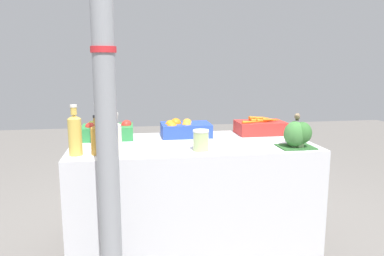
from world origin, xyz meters
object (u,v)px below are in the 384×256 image
apple_crate (107,130)px  juice_bottle_cloudy (116,136)px  pickle_jar (201,140)px  juice_bottle_golden (75,134)px  broccoli_pile (297,134)px  juice_bottle_amber (97,138)px  carrot_crate (260,127)px  sparrow_bird (297,116)px  support_pole (104,59)px  orange_crate (184,129)px

apple_crate → juice_bottle_cloudy: juice_bottle_cloudy is taller
pickle_jar → juice_bottle_golden: bearing=179.4°
broccoli_pile → juice_bottle_amber: juice_bottle_amber is taller
apple_crate → carrot_crate: bearing=0.2°
carrot_crate → pickle_jar: size_ratio=2.75×
broccoli_pile → sparrow_bird: bearing=75.3°
support_pole → apple_crate: 0.93m
orange_crate → pickle_jar: bearing=-85.3°
apple_crate → orange_crate: bearing=0.1°
orange_crate → juice_bottle_golden: bearing=-147.6°
support_pole → sparrow_bird: bearing=15.7°
support_pole → carrot_crate: (1.09, 0.79, -0.50)m
carrot_crate → sparrow_bird: (0.08, -0.46, 0.15)m
carrot_crate → pickle_jar: bearing=-140.0°
juice_bottle_cloudy → pickle_jar: size_ratio=1.90×
orange_crate → pickle_jar: 0.46m
carrot_crate → orange_crate: bearing=-179.8°
juice_bottle_amber → sparrow_bird: juice_bottle_amber is taller
apple_crate → pickle_jar: 0.75m
apple_crate → broccoli_pile: 1.30m
juice_bottle_amber → juice_bottle_cloudy: size_ratio=0.95×
juice_bottle_amber → juice_bottle_cloudy: juice_bottle_cloudy is taller
support_pole → pickle_jar: 0.80m
apple_crate → juice_bottle_golden: juice_bottle_golden is taller
juice_bottle_amber → orange_crate: bearing=37.5°
support_pole → juice_bottle_golden: bearing=121.0°
carrot_crate → sparrow_bird: bearing=-80.7°
apple_crate → juice_bottle_cloudy: size_ratio=1.44×
sparrow_bird → juice_bottle_golden: bearing=-62.9°
orange_crate → sparrow_bird: bearing=-34.9°
broccoli_pile → sparrow_bird: (0.00, 0.02, 0.11)m
apple_crate → orange_crate: same height
broccoli_pile → pickle_jar: size_ratio=1.70×
apple_crate → pickle_jar: bearing=-37.5°
apple_crate → sparrow_bird: bearing=-20.7°
support_pole → carrot_crate: bearing=35.9°
carrot_crate → pickle_jar: 0.71m
apple_crate → juice_bottle_amber: juice_bottle_amber is taller
juice_bottle_golden → juice_bottle_cloudy: size_ratio=1.21×
juice_bottle_amber → pickle_jar: bearing=-0.8°
juice_bottle_golden → juice_bottle_cloudy: juice_bottle_golden is taller
juice_bottle_cloudy → orange_crate: bearing=43.4°
carrot_crate → juice_bottle_cloudy: 1.15m
carrot_crate → sparrow_bird: size_ratio=2.84×
juice_bottle_cloudy → juice_bottle_golden: bearing=-180.0°
support_pole → juice_bottle_cloudy: bearing=84.8°
support_pole → juice_bottle_amber: bearing=103.4°
apple_crate → pickle_jar: (0.59, -0.46, 0.00)m
carrot_crate → juice_bottle_cloudy: (-1.06, -0.45, 0.05)m
apple_crate → orange_crate: (0.56, 0.00, -0.01)m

